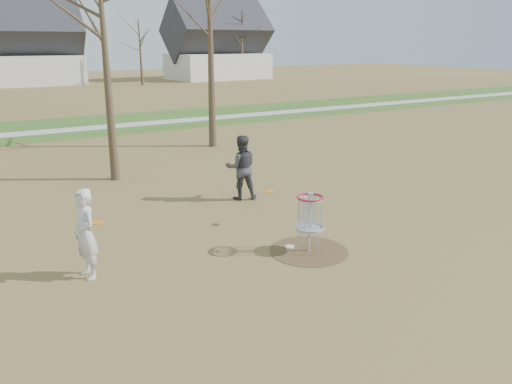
# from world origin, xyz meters

# --- Properties ---
(ground) EXTENTS (160.00, 160.00, 0.00)m
(ground) POSITION_xyz_m (0.00, 0.00, 0.00)
(ground) COLOR brown
(ground) RESTS_ON ground
(green_band) EXTENTS (160.00, 8.00, 0.01)m
(green_band) POSITION_xyz_m (0.00, 21.00, 0.01)
(green_band) COLOR #2D5119
(green_band) RESTS_ON ground
(footpath) EXTENTS (160.00, 1.50, 0.01)m
(footpath) POSITION_xyz_m (0.00, 20.00, 0.01)
(footpath) COLOR #9E9E99
(footpath) RESTS_ON green_band
(dirt_circle) EXTENTS (1.80, 1.80, 0.01)m
(dirt_circle) POSITION_xyz_m (0.00, 0.00, 0.01)
(dirt_circle) COLOR #47331E
(dirt_circle) RESTS_ON ground
(player_standing) EXTENTS (0.55, 0.74, 1.84)m
(player_standing) POSITION_xyz_m (-4.60, 1.26, 0.92)
(player_standing) COLOR silver
(player_standing) RESTS_ON ground
(player_throwing) EXTENTS (1.15, 1.03, 1.95)m
(player_throwing) POSITION_xyz_m (0.66, 4.28, 0.97)
(player_throwing) COLOR #38373D
(player_throwing) RESTS_ON ground
(disc_grounded) EXTENTS (0.22, 0.22, 0.02)m
(disc_grounded) POSITION_xyz_m (-0.25, 0.39, 0.02)
(disc_grounded) COLOR silver
(disc_grounded) RESTS_ON dirt_circle
(discs_in_play) EXTENTS (4.75, 1.02, 0.30)m
(discs_in_play) POSITION_xyz_m (-1.99, 1.54, 1.03)
(discs_in_play) COLOR orange
(discs_in_play) RESTS_ON ground
(disc_golf_basket) EXTENTS (0.64, 0.64, 1.35)m
(disc_golf_basket) POSITION_xyz_m (0.00, 0.00, 0.91)
(disc_golf_basket) COLOR #9EA3AD
(disc_golf_basket) RESTS_ON ground
(bare_trees) EXTENTS (52.62, 44.98, 9.00)m
(bare_trees) POSITION_xyz_m (1.78, 35.79, 5.35)
(bare_trees) COLOR #382B1E
(bare_trees) RESTS_ON ground
(houses_row) EXTENTS (56.51, 10.01, 7.26)m
(houses_row) POSITION_xyz_m (4.32, 52.56, 3.52)
(houses_row) COLOR silver
(houses_row) RESTS_ON ground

